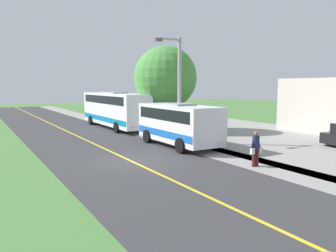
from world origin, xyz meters
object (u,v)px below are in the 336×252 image
object	(u,v)px
shuttle_bus_front	(178,123)
street_light_pole	(178,85)
pedestrian_with_bags	(256,148)
transit_bus_rear	(114,108)
tree_curbside	(165,78)

from	to	relation	value
shuttle_bus_front	street_light_pole	distance (m)	2.50
pedestrian_with_bags	street_light_pole	bearing A→B (deg)	-91.22
transit_bus_rear	tree_curbside	world-z (taller)	tree_curbside
shuttle_bus_front	transit_bus_rear	bearing A→B (deg)	-89.74
transit_bus_rear	street_light_pole	distance (m)	10.48
transit_bus_rear	shuttle_bus_front	bearing A→B (deg)	90.26
tree_curbside	transit_bus_rear	bearing A→B (deg)	-56.04
shuttle_bus_front	pedestrian_with_bags	world-z (taller)	shuttle_bus_front
shuttle_bus_front	pedestrian_with_bags	bearing A→B (deg)	91.80
transit_bus_rear	street_light_pole	size ratio (longest dim) A/B	1.57
transit_bus_rear	tree_curbside	bearing A→B (deg)	123.96
transit_bus_rear	street_light_pole	xyz separation A→B (m)	(-0.41, 10.26, 2.09)
pedestrian_with_bags	transit_bus_rear	bearing A→B (deg)	-89.16
pedestrian_with_bags	tree_curbside	world-z (taller)	tree_curbside
tree_curbside	pedestrian_with_bags	bearing A→B (deg)	78.39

